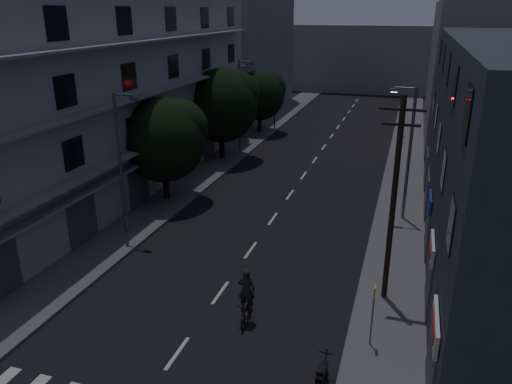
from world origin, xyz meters
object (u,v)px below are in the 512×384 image
Objects in this scene: utility_pole at (394,198)px; motorcycle at (322,376)px; bus_stop_sign at (373,305)px; cyclist at (247,303)px.

motorcycle is at bearing -104.85° from utility_pole.
bus_stop_sign is at bearing 65.71° from motorcycle.
cyclist is (-3.68, 2.93, 0.37)m from motorcycle.
utility_pole is 7.90m from motorcycle.
cyclist is at bearing -147.65° from utility_pole.
utility_pole is at bearing 26.60° from cyclist.
bus_stop_sign is at bearing -94.41° from utility_pole.
utility_pole is 5.14× the size of motorcycle.
utility_pole is 3.56× the size of bus_stop_sign.
motorcycle is 4.72m from cyclist.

